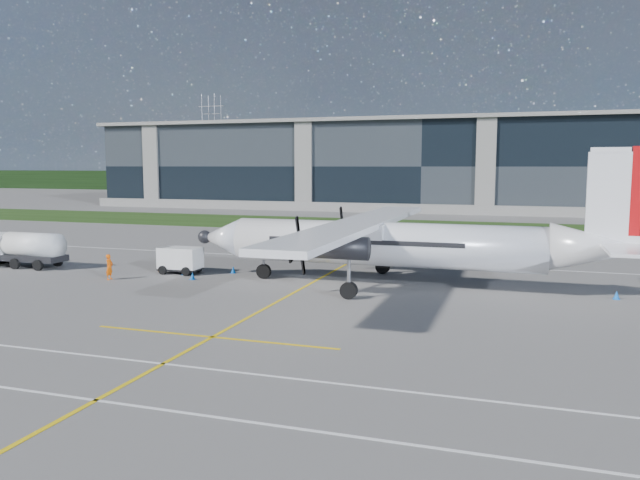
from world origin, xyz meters
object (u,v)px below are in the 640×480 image
at_px(safety_cone_tail, 617,295).
at_px(safety_cone_stbdwing, 401,252).
at_px(turboprop_aircraft, 400,218).
at_px(pylon_west, 212,142).
at_px(ground_crew_person, 109,265).
at_px(baggage_tug, 180,260).
at_px(safety_cone_nose_stbd, 233,270).
at_px(fuel_tanker_truck, 18,249).
at_px(safety_cone_nose_port, 193,276).
at_px(safety_cone_fwd, 185,271).

relative_size(safety_cone_tail, safety_cone_stbdwing, 1.00).
bearing_deg(turboprop_aircraft, safety_cone_tail, 1.31).
bearing_deg(safety_cone_stbdwing, pylon_west, 124.00).
xyz_separation_m(pylon_west, ground_crew_person, (69.62, -145.44, -14.01)).
distance_m(baggage_tug, safety_cone_nose_stbd, 3.83).
bearing_deg(ground_crew_person, baggage_tug, -44.11).
bearing_deg(safety_cone_nose_stbd, safety_cone_stbdwing, 53.41).
relative_size(fuel_tanker_truck, safety_cone_stbdwing, 14.14).
distance_m(safety_cone_nose_stbd, safety_cone_stbdwing, 16.12).
xyz_separation_m(safety_cone_tail, safety_cone_nose_port, (-26.39, -2.16, 0.00)).
bearing_deg(fuel_tanker_truck, safety_cone_nose_stbd, 8.53).
height_order(turboprop_aircraft, safety_cone_fwd, turboprop_aircraft).
distance_m(safety_cone_tail, safety_cone_nose_port, 26.48).
height_order(pylon_west, turboprop_aircraft, pylon_west).
xyz_separation_m(ground_crew_person, safety_cone_nose_stbd, (6.79, 4.95, -0.74)).
bearing_deg(turboprop_aircraft, safety_cone_stbdwing, 100.69).
bearing_deg(ground_crew_person, safety_cone_nose_stbd, -57.23).
xyz_separation_m(pylon_west, fuel_tanker_truck, (59.58, -143.02, -13.67)).
xyz_separation_m(baggage_tug, safety_cone_stbdwing, (13.18, 14.16, -0.68)).
distance_m(safety_cone_fwd, safety_cone_nose_port, 2.05).
bearing_deg(ground_crew_person, fuel_tanker_truck, 73.13).
relative_size(turboprop_aircraft, ground_crew_person, 14.72).
bearing_deg(safety_cone_nose_stbd, baggage_tug, -161.20).
relative_size(pylon_west, safety_cone_stbdwing, 60.00).
xyz_separation_m(ground_crew_person, safety_cone_tail, (31.70, 3.93, -0.74)).
bearing_deg(fuel_tanker_truck, safety_cone_fwd, 3.27).
bearing_deg(baggage_tug, safety_cone_tail, 0.40).
xyz_separation_m(turboprop_aircraft, safety_cone_fwd, (-15.24, -0.43, -4.12)).
height_order(turboprop_aircraft, safety_cone_nose_stbd, turboprop_aircraft).
relative_size(fuel_tanker_truck, safety_cone_nose_stbd, 14.14).
relative_size(fuel_tanker_truck, safety_cone_fwd, 14.14).
xyz_separation_m(baggage_tug, safety_cone_nose_port, (2.09, -1.96, -0.68)).
distance_m(pylon_west, fuel_tanker_truck, 155.54).
height_order(baggage_tug, ground_crew_person, ground_crew_person).
bearing_deg(fuel_tanker_truck, ground_crew_person, -13.57).
relative_size(turboprop_aircraft, safety_cone_tail, 58.24).
distance_m(safety_cone_tail, safety_cone_stbdwing, 20.71).
distance_m(baggage_tug, safety_cone_stbdwing, 19.36).
distance_m(pylon_west, safety_cone_stbdwing, 154.55).
relative_size(pylon_west, safety_cone_nose_port, 60.00).
xyz_separation_m(safety_cone_fwd, safety_cone_tail, (27.85, 0.71, 0.00)).
bearing_deg(safety_cone_tail, safety_cone_stbdwing, 137.62).
xyz_separation_m(ground_crew_person, safety_cone_nose_port, (5.31, 1.77, -0.74)).
height_order(baggage_tug, safety_cone_tail, baggage_tug).
distance_m(ground_crew_person, safety_cone_nose_stbd, 8.43).
bearing_deg(safety_cone_nose_stbd, safety_cone_fwd, -149.50).
height_order(turboprop_aircraft, safety_cone_stbdwing, turboprop_aircraft).
height_order(fuel_tanker_truck, safety_cone_nose_port, fuel_tanker_truck).
bearing_deg(fuel_tanker_truck, safety_cone_nose_port, -2.43).
distance_m(safety_cone_fwd, safety_cone_stbdwing, 19.31).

